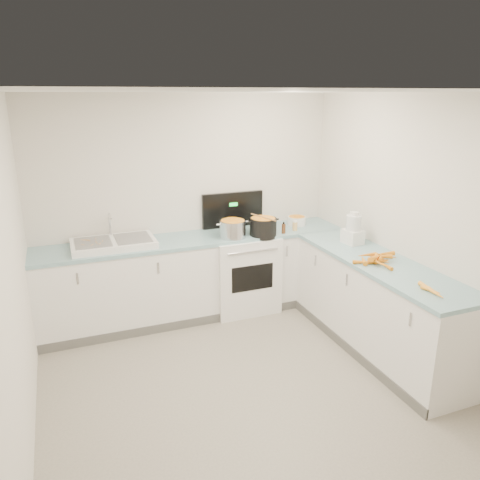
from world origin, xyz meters
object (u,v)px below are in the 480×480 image
object	(u,v)px
stove	(242,270)
black_pot	(263,227)
mixing_bowl	(297,221)
food_processor	(353,230)
sink	(113,243)
extract_bottle	(284,229)
spice_jar	(295,226)
steel_pot	(233,230)

from	to	relation	value
stove	black_pot	bearing A→B (deg)	-41.99
mixing_bowl	food_processor	xyz separation A→B (m)	(0.21, -0.88, 0.10)
sink	extract_bottle	size ratio (longest dim) A/B	7.74
spice_jar	food_processor	distance (m)	0.76
mixing_bowl	food_processor	bearing A→B (deg)	-76.89
stove	mixing_bowl	distance (m)	0.92
stove	spice_jar	size ratio (longest dim) A/B	13.45
stove	black_pot	size ratio (longest dim) A/B	4.44
spice_jar	food_processor	bearing A→B (deg)	-63.34
black_pot	mixing_bowl	world-z (taller)	black_pot
steel_pot	extract_bottle	distance (m)	0.61
stove	sink	xyz separation A→B (m)	(-1.45, 0.02, 0.50)
sink	food_processor	distance (m)	2.55
stove	steel_pot	distance (m)	0.59
spice_jar	steel_pot	bearing A→B (deg)	179.66
steel_pot	mixing_bowl	distance (m)	0.94
stove	steel_pot	xyz separation A→B (m)	(-0.16, -0.13, 0.55)
food_processor	stove	bearing A→B (deg)	139.73
black_pot	mixing_bowl	xyz separation A→B (m)	(0.56, 0.24, -0.04)
stove	steel_pot	world-z (taller)	stove
steel_pot	spice_jar	bearing A→B (deg)	-0.34
black_pot	spice_jar	world-z (taller)	black_pot
steel_pot	mixing_bowl	bearing A→B (deg)	12.49
food_processor	mixing_bowl	bearing A→B (deg)	103.11
steel_pot	extract_bottle	world-z (taller)	steel_pot
stove	food_processor	xyz separation A→B (m)	(0.96, -0.81, 0.62)
sink	steel_pot	world-z (taller)	sink
stove	spice_jar	world-z (taller)	stove
sink	steel_pot	distance (m)	1.30
mixing_bowl	spice_jar	bearing A→B (deg)	-122.74
steel_pot	spice_jar	distance (m)	0.78
steel_pot	black_pot	distance (m)	0.36
steel_pot	mixing_bowl	xyz separation A→B (m)	(0.92, 0.20, -0.04)
stove	extract_bottle	distance (m)	0.71
sink	spice_jar	distance (m)	2.08
stove	spice_jar	bearing A→B (deg)	-12.58
black_pot	food_processor	bearing A→B (deg)	-39.82
stove	sink	size ratio (longest dim) A/B	1.58
sink	black_pot	distance (m)	1.66
steel_pot	black_pot	world-z (taller)	black_pot
sink	extract_bottle	distance (m)	1.90
black_pot	extract_bottle	world-z (taller)	black_pot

